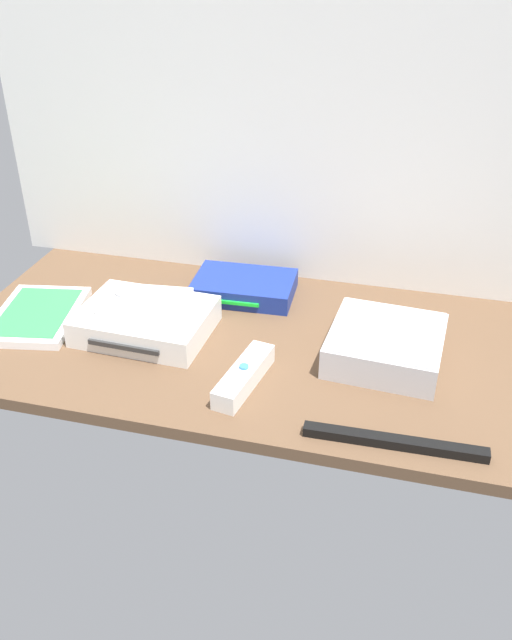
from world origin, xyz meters
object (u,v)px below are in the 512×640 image
Objects in this scene: game_console at (146,321)px; remote_wand at (244,376)px; mini_computer at (386,345)px; network_router at (244,287)px; remote_classic_pad at (145,301)px; game_case at (37,315)px; sensor_bar at (394,442)px.

remote_wand is at bearing -24.58° from game_console.
game_console is 39.21cm from mini_computer.
mini_computer reaches higher than remote_wand.
network_router is 27.38cm from remote_wand.
mini_computer is 22.91cm from remote_wand.
remote_classic_pad is at bearing 160.80° from remote_wand.
mini_computer is at bearing -7.90° from game_case.
remote_classic_pad reaches higher than sensor_bar.
mini_computer is (39.15, 1.98, 0.44)cm from game_console.
remote_classic_pad reaches higher than game_case.
game_case is at bearing -154.52° from network_router.
remote_classic_pad is 46.66cm from sensor_bar.
remote_classic_pad reaches higher than network_router.
mini_computer reaches higher than sensor_bar.
game_case is at bearing -177.43° from mini_computer.
network_router is at bearing 17.51° from game_case.
game_console is 45.95cm from sensor_bar.
sensor_bar is (29.80, -34.56, -1.00)cm from network_router.
sensor_bar is (42.36, -19.00, -4.71)cm from remote_classic_pad.
network_router is at bearing 151.53° from mini_computer.
sensor_bar is at bearing -10.22° from remote_wand.
game_console is 22.01cm from remote_wand.
remote_classic_pad reaches higher than mini_computer.
remote_wand is (39.48, -9.28, 0.75)cm from game_case.
game_console reaches higher than network_router.
sensor_bar is at bearing -30.17° from remote_classic_pad.
mini_computer is at bearing 5.17° from game_console.
remote_wand is 0.63× the size of sensor_bar.
game_case reaches higher than sensor_bar.
mini_computer is at bearing 40.99° from remote_wand.
network_router is 45.64cm from sensor_bar.
remote_classic_pad reaches higher than game_console.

